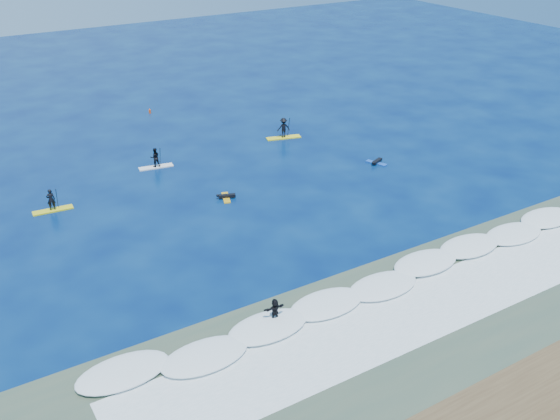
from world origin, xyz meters
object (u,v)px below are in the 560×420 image
prone_paddler_near (226,197)px  sup_paddler_center (155,159)px  sup_paddler_right (284,129)px  marker_buoy (150,111)px  wave_surfer (275,311)px  sup_paddler_left (52,203)px  prone_paddler_far (377,162)px

prone_paddler_near → sup_paddler_center: bearing=35.4°
sup_paddler_right → marker_buoy: size_ratio=6.03×
wave_surfer → marker_buoy: size_ratio=3.54×
sup_paddler_right → marker_buoy: bearing=136.0°
sup_paddler_right → prone_paddler_near: size_ratio=1.77×
marker_buoy → sup_paddler_left: bearing=-128.7°
sup_paddler_left → sup_paddler_center: 10.42m
sup_paddler_right → wave_surfer: (-15.80, -24.75, -0.10)m
wave_surfer → sup_paddler_left: bearing=113.1°
sup_paddler_center → marker_buoy: sup_paddler_center is taller
prone_paddler_near → marker_buoy: 23.29m
sup_paddler_left → sup_paddler_right: bearing=15.2°
sup_paddler_center → prone_paddler_far: bearing=-19.8°
sup_paddler_center → wave_surfer: bearing=-86.9°
sup_paddler_left → sup_paddler_center: sup_paddler_center is taller
sup_paddler_left → prone_paddler_near: sup_paddler_left is taller
sup_paddler_center → prone_paddler_far: size_ratio=1.55×
prone_paddler_far → wave_surfer: wave_surfer is taller
prone_paddler_far → marker_buoy: marker_buoy is taller
marker_buoy → sup_paddler_center: bearing=-108.9°
prone_paddler_far → marker_buoy: size_ratio=3.39×
prone_paddler_far → prone_paddler_near: bearing=64.6°
sup_paddler_left → wave_surfer: bearing=-65.6°
sup_paddler_right → prone_paddler_far: bearing=-54.3°
prone_paddler_near → wave_surfer: wave_surfer is taller
sup_paddler_center → sup_paddler_left: bearing=-149.8°
sup_paddler_left → marker_buoy: size_ratio=5.16×
prone_paddler_near → marker_buoy: size_ratio=3.41×
sup_paddler_center → marker_buoy: (4.95, 14.48, -0.52)m
sup_paddler_left → wave_surfer: size_ratio=1.46×
sup_paddler_center → prone_paddler_near: bearing=-65.3°
sup_paddler_right → prone_paddler_far: sup_paddler_right is taller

